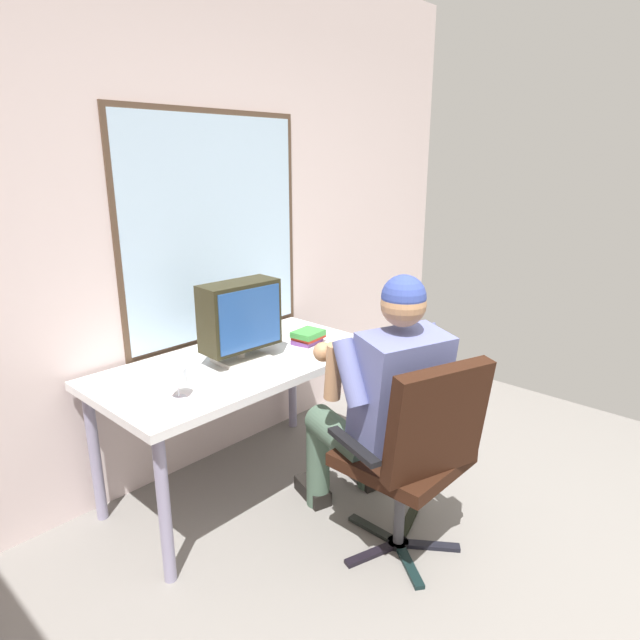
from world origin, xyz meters
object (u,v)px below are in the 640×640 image
crt_monitor (240,317)px  book_stack (308,337)px  wine_glass (177,378)px  desk (241,374)px  office_chair (418,447)px  person_seated (382,401)px  desk_speaker (266,322)px

crt_monitor → book_stack: size_ratio=2.21×
wine_glass → crt_monitor: bearing=17.9°
desk → office_chair: bearing=-81.8°
wine_glass → desk: bearing=19.0°
desk → person_seated: person_seated is taller
book_stack → desk_speaker: bearing=114.8°
person_seated → crt_monitor: (-0.21, 0.74, 0.29)m
crt_monitor → wine_glass: size_ratio=2.96×
crt_monitor → wine_glass: 0.52m
person_seated → desk_speaker: 0.93m
office_chair → person_seated: 0.28m
crt_monitor → office_chair: bearing=-82.1°
office_chair → desk_speaker: 1.20m
desk_speaker → desk: bearing=-153.3°
book_stack → office_chair: bearing=-107.4°
desk → crt_monitor: 0.31m
person_seated → book_stack: size_ratio=6.89×
person_seated → desk_speaker: size_ratio=6.54×
person_seated → crt_monitor: bearing=105.5°
wine_glass → desk_speaker: desk_speaker is taller
crt_monitor → person_seated: bearing=-74.5°
crt_monitor → book_stack: 0.47m
wine_glass → book_stack: size_ratio=0.74×
crt_monitor → wine_glass: crt_monitor is taller
book_stack → desk: bearing=171.3°
wine_glass → desk_speaker: 0.86m
wine_glass → book_stack: bearing=6.0°
desk → person_seated: bearing=-74.1°
wine_glass → book_stack: (0.90, 0.10, -0.05)m
desk → crt_monitor: crt_monitor is taller
book_stack → crt_monitor: bearing=172.2°
desk → wine_glass: wine_glass is taller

